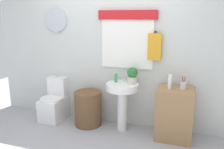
{
  "coord_description": "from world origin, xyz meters",
  "views": [
    {
      "loc": [
        1.2,
        -2.46,
        1.77
      ],
      "look_at": [
        0.08,
        0.8,
        0.92
      ],
      "focal_mm": 37.5,
      "sensor_mm": 36.0,
      "label": 1
    }
  ],
  "objects_px": {
    "lotion_bottle": "(170,82)",
    "potted_plant": "(132,75)",
    "toilet": "(55,103)",
    "laundry_hamper": "(88,108)",
    "pedestal_sink": "(122,96)",
    "wooden_cabinet": "(175,114)",
    "soap_bottle": "(116,78)",
    "toothbrush_cup": "(183,85)"
  },
  "relations": [
    {
      "from": "pedestal_sink",
      "to": "toothbrush_cup",
      "type": "height_order",
      "value": "toothbrush_cup"
    },
    {
      "from": "toilet",
      "to": "lotion_bottle",
      "type": "height_order",
      "value": "lotion_bottle"
    },
    {
      "from": "wooden_cabinet",
      "to": "lotion_bottle",
      "type": "xyz_separation_m",
      "value": [
        -0.09,
        -0.04,
        0.49
      ]
    },
    {
      "from": "toilet",
      "to": "toothbrush_cup",
      "type": "distance_m",
      "value": 2.21
    },
    {
      "from": "toilet",
      "to": "toothbrush_cup",
      "type": "relative_size",
      "value": 4.05
    },
    {
      "from": "laundry_hamper",
      "to": "lotion_bottle",
      "type": "relative_size",
      "value": 2.73
    },
    {
      "from": "soap_bottle",
      "to": "toilet",
      "type": "bearing_deg",
      "value": -179.25
    },
    {
      "from": "pedestal_sink",
      "to": "wooden_cabinet",
      "type": "xyz_separation_m",
      "value": [
        0.8,
        0.0,
        -0.19
      ]
    },
    {
      "from": "pedestal_sink",
      "to": "lotion_bottle",
      "type": "bearing_deg",
      "value": -3.22
    },
    {
      "from": "soap_bottle",
      "to": "toothbrush_cup",
      "type": "bearing_deg",
      "value": -1.7
    },
    {
      "from": "laundry_hamper",
      "to": "pedestal_sink",
      "type": "xyz_separation_m",
      "value": [
        0.59,
        -0.0,
        0.29
      ]
    },
    {
      "from": "toothbrush_cup",
      "to": "pedestal_sink",
      "type": "bearing_deg",
      "value": -178.72
    },
    {
      "from": "toilet",
      "to": "potted_plant",
      "type": "height_order",
      "value": "potted_plant"
    },
    {
      "from": "laundry_hamper",
      "to": "potted_plant",
      "type": "height_order",
      "value": "potted_plant"
    },
    {
      "from": "laundry_hamper",
      "to": "potted_plant",
      "type": "xyz_separation_m",
      "value": [
        0.73,
        0.06,
        0.61
      ]
    },
    {
      "from": "wooden_cabinet",
      "to": "lotion_bottle",
      "type": "distance_m",
      "value": 0.5
    },
    {
      "from": "wooden_cabinet",
      "to": "toothbrush_cup",
      "type": "distance_m",
      "value": 0.45
    },
    {
      "from": "toilet",
      "to": "pedestal_sink",
      "type": "bearing_deg",
      "value": -1.61
    },
    {
      "from": "toilet",
      "to": "pedestal_sink",
      "type": "height_order",
      "value": "pedestal_sink"
    },
    {
      "from": "wooden_cabinet",
      "to": "toothbrush_cup",
      "type": "relative_size",
      "value": 4.16
    },
    {
      "from": "laundry_hamper",
      "to": "pedestal_sink",
      "type": "distance_m",
      "value": 0.66
    },
    {
      "from": "pedestal_sink",
      "to": "toilet",
      "type": "bearing_deg",
      "value": 178.39
    },
    {
      "from": "potted_plant",
      "to": "lotion_bottle",
      "type": "height_order",
      "value": "potted_plant"
    },
    {
      "from": "wooden_cabinet",
      "to": "soap_bottle",
      "type": "relative_size",
      "value": 5.34
    },
    {
      "from": "wooden_cabinet",
      "to": "toothbrush_cup",
      "type": "bearing_deg",
      "value": 12.3
    },
    {
      "from": "potted_plant",
      "to": "toothbrush_cup",
      "type": "height_order",
      "value": "potted_plant"
    },
    {
      "from": "wooden_cabinet",
      "to": "potted_plant",
      "type": "relative_size",
      "value": 3.03
    },
    {
      "from": "lotion_bottle",
      "to": "toilet",
      "type": "bearing_deg",
      "value": 177.81
    },
    {
      "from": "pedestal_sink",
      "to": "lotion_bottle",
      "type": "distance_m",
      "value": 0.77
    },
    {
      "from": "pedestal_sink",
      "to": "wooden_cabinet",
      "type": "height_order",
      "value": "pedestal_sink"
    },
    {
      "from": "toilet",
      "to": "laundry_hamper",
      "type": "relative_size",
      "value": 1.3
    },
    {
      "from": "toilet",
      "to": "lotion_bottle",
      "type": "distance_m",
      "value": 2.05
    },
    {
      "from": "laundry_hamper",
      "to": "wooden_cabinet",
      "type": "distance_m",
      "value": 1.4
    },
    {
      "from": "wooden_cabinet",
      "to": "potted_plant",
      "type": "distance_m",
      "value": 0.84
    },
    {
      "from": "lotion_bottle",
      "to": "toothbrush_cup",
      "type": "bearing_deg",
      "value": 18.18
    },
    {
      "from": "lotion_bottle",
      "to": "potted_plant",
      "type": "bearing_deg",
      "value": 170.07
    },
    {
      "from": "pedestal_sink",
      "to": "wooden_cabinet",
      "type": "distance_m",
      "value": 0.82
    },
    {
      "from": "soap_bottle",
      "to": "potted_plant",
      "type": "relative_size",
      "value": 0.57
    },
    {
      "from": "laundry_hamper",
      "to": "potted_plant",
      "type": "relative_size",
      "value": 2.26
    },
    {
      "from": "pedestal_sink",
      "to": "toothbrush_cup",
      "type": "xyz_separation_m",
      "value": [
        0.89,
        0.02,
        0.25
      ]
    },
    {
      "from": "lotion_bottle",
      "to": "toothbrush_cup",
      "type": "distance_m",
      "value": 0.2
    },
    {
      "from": "laundry_hamper",
      "to": "wooden_cabinet",
      "type": "bearing_deg",
      "value": 0.0
    }
  ]
}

